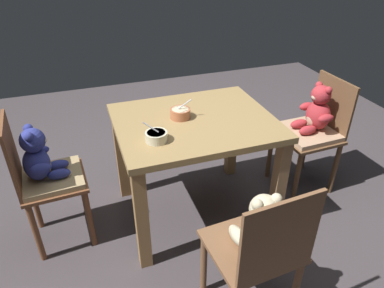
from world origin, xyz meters
TOP-DOWN VIEW (x-y plane):
  - ground_plane at (0.00, 0.00)m, footprint 5.20×5.20m
  - dining_table at (0.00, 0.00)m, footprint 0.97×0.80m
  - teddy_chair_near_front at (0.02, -0.85)m, footprint 0.44×0.41m
  - teddy_chair_near_right at (0.93, 0.03)m, footprint 0.42×0.43m
  - teddy_chair_near_left at (-0.92, 0.04)m, footprint 0.39×0.39m
  - porridge_bowl_terracotta_center at (-0.08, 0.05)m, footprint 0.13×0.13m
  - porridge_bowl_cream_near_left at (-0.29, -0.17)m, footprint 0.13×0.12m

SIDE VIEW (x-z plane):
  - ground_plane at x=0.00m, z-range -0.04..0.00m
  - teddy_chair_near_front at x=0.02m, z-range 0.10..0.97m
  - teddy_chair_near_right at x=0.93m, z-range 0.11..0.97m
  - teddy_chair_near_left at x=-0.92m, z-range 0.10..0.99m
  - dining_table at x=0.00m, z-range 0.23..0.97m
  - porridge_bowl_cream_near_left at x=-0.29m, z-range 0.71..0.83m
  - porridge_bowl_terracotta_center at x=-0.08m, z-range 0.71..0.83m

